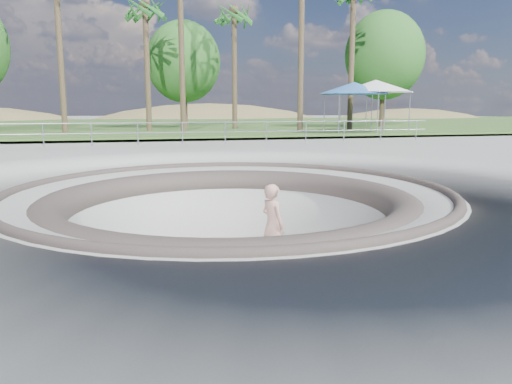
% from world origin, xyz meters
% --- Properties ---
extents(ground, '(180.00, 180.00, 0.00)m').
position_xyz_m(ground, '(0.00, 0.00, 0.00)').
color(ground, '#9E9E99').
rests_on(ground, ground).
extents(skate_bowl, '(14.00, 14.00, 4.10)m').
position_xyz_m(skate_bowl, '(0.00, 0.00, -1.83)').
color(skate_bowl, '#9E9E99').
rests_on(skate_bowl, ground).
extents(grass_strip, '(180.00, 36.00, 0.12)m').
position_xyz_m(grass_strip, '(0.00, 34.00, 0.22)').
color(grass_strip, '#385B24').
rests_on(grass_strip, ground).
extents(distant_hills, '(103.20, 45.00, 28.60)m').
position_xyz_m(distant_hills, '(3.78, 57.17, -7.02)').
color(distant_hills, olive).
rests_on(distant_hills, ground).
extents(safety_railing, '(25.00, 0.06, 1.03)m').
position_xyz_m(safety_railing, '(0.00, 12.00, 0.69)').
color(safety_railing, gray).
rests_on(safety_railing, ground).
extents(skateboard, '(0.78, 0.49, 0.08)m').
position_xyz_m(skateboard, '(1.00, -0.17, -1.84)').
color(skateboard, olive).
rests_on(skateboard, ground).
extents(skater, '(0.71, 0.84, 1.97)m').
position_xyz_m(skater, '(1.00, -0.17, -0.84)').
color(skater, tan).
rests_on(skater, skateboard).
extents(canopy_white, '(5.88, 5.88, 3.24)m').
position_xyz_m(canopy_white, '(12.62, 18.00, 3.12)').
color(canopy_white, gray).
rests_on(canopy_white, ground).
extents(canopy_blue, '(6.09, 6.09, 3.08)m').
position_xyz_m(canopy_blue, '(11.17, 18.00, 2.98)').
color(canopy_blue, gray).
rests_on(canopy_blue, ground).
extents(palm_b, '(2.60, 2.60, 8.94)m').
position_xyz_m(palm_b, '(-1.23, 22.67, 7.83)').
color(palm_b, brown).
rests_on(palm_b, ground).
extents(palm_d, '(2.60, 2.60, 9.09)m').
position_xyz_m(palm_d, '(4.87, 24.40, 7.97)').
color(palm_d, brown).
rests_on(palm_d, ground).
extents(bushy_tree_mid, '(5.58, 5.07, 8.04)m').
position_xyz_m(bushy_tree_mid, '(1.58, 27.58, 5.16)').
color(bushy_tree_mid, brown).
rests_on(bushy_tree_mid, ground).
extents(bushy_tree_right, '(6.19, 5.63, 8.93)m').
position_xyz_m(bushy_tree_right, '(16.80, 25.04, 5.71)').
color(bushy_tree_right, brown).
rests_on(bushy_tree_right, ground).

